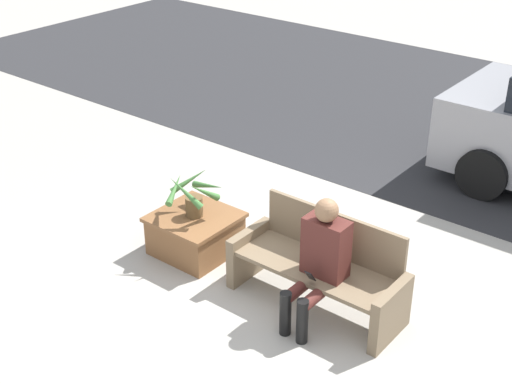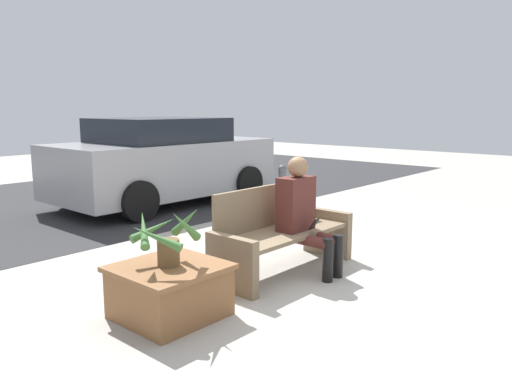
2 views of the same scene
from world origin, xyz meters
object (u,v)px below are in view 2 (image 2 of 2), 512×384
at_px(person_seated, 303,211).
at_px(bollard_post, 282,187).
at_px(parked_car, 163,161).
at_px(bench, 280,234).
at_px(planter_box, 170,289).
at_px(potted_plant, 166,237).

distance_m(person_seated, bollard_post, 2.99).
bearing_deg(parked_car, bench, -111.56).
bearing_deg(planter_box, bollard_post, 26.30).
height_order(potted_plant, bollard_post, potted_plant).
relative_size(planter_box, parked_car, 0.21).
relative_size(person_seated, planter_box, 1.48).
height_order(person_seated, parked_car, parked_car).
height_order(planter_box, bollard_post, bollard_post).
relative_size(parked_car, bollard_post, 5.02).
bearing_deg(bench, potted_plant, -177.70).
distance_m(planter_box, bollard_post, 4.25).
relative_size(potted_plant, bollard_post, 0.77).
bearing_deg(bench, bollard_post, 38.08).
distance_m(person_seated, parked_car, 4.24).
bearing_deg(parked_car, person_seated, -109.07).
distance_m(bench, planter_box, 1.50).
bearing_deg(planter_box, potted_plant, 160.29).
xyz_separation_m(bench, person_seated, (0.12, -0.20, 0.25)).
distance_m(bench, potted_plant, 1.53).
height_order(parked_car, bollard_post, parked_car).
bearing_deg(planter_box, parked_car, 52.30).
bearing_deg(parked_car, planter_box, -127.70).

